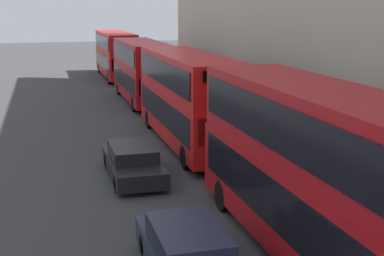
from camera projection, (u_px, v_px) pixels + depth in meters
The scene contains 6 objects.
bus_leading at pixel (318, 168), 13.46m from camera, with size 2.59×11.22×4.57m.
bus_second_in_queue at pixel (188, 95), 25.40m from camera, with size 2.59×11.07×4.35m.
bus_third_in_queue at pixel (142, 69), 37.03m from camera, with size 2.59×10.28×4.20m.
bus_trailing at pixel (116, 53), 49.86m from camera, with size 2.59×11.47×4.22m.
car_dark_sedan at pixel (189, 253), 12.87m from camera, with size 1.84×4.74×1.32m.
car_hatchback at pixel (133, 160), 20.70m from camera, with size 1.87×4.68×1.27m.
Camera 1 is at (-4.90, -5.76, 6.48)m, focal length 50.00 mm.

